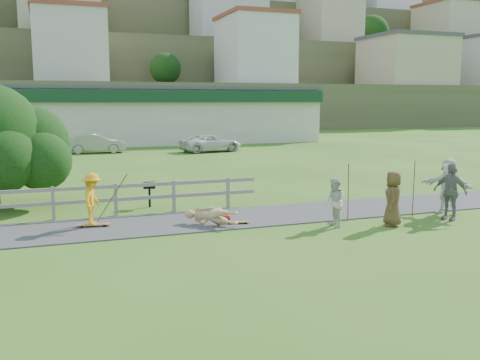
{
  "coord_description": "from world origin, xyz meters",
  "views": [
    {
      "loc": [
        -4.05,
        -14.81,
        3.87
      ],
      "look_at": [
        2.0,
        2.0,
        1.2
      ],
      "focal_mm": 40.0,
      "sensor_mm": 36.0,
      "label": 1
    }
  ],
  "objects_px": {
    "car_white": "(211,143)",
    "spectator_a": "(334,203)",
    "skater_fallen": "(211,216)",
    "spectator_c": "(393,199)",
    "car_silver": "(96,143)",
    "spectator_d": "(448,186)",
    "bbq": "(150,195)",
    "spectator_b": "(450,192)",
    "skater_rider": "(93,202)"
  },
  "relations": [
    {
      "from": "spectator_d",
      "to": "bbq",
      "type": "relative_size",
      "value": 2.1
    },
    {
      "from": "skater_fallen",
      "to": "skater_rider",
      "type": "bearing_deg",
      "value": 116.11
    },
    {
      "from": "spectator_a",
      "to": "spectator_b",
      "type": "relative_size",
      "value": 0.82
    },
    {
      "from": "spectator_b",
      "to": "spectator_d",
      "type": "xyz_separation_m",
      "value": [
        0.56,
        0.74,
        0.04
      ]
    },
    {
      "from": "spectator_c",
      "to": "car_silver",
      "type": "distance_m",
      "value": 27.88
    },
    {
      "from": "spectator_a",
      "to": "car_white",
      "type": "bearing_deg",
      "value": -179.92
    },
    {
      "from": "car_white",
      "to": "bbq",
      "type": "distance_m",
      "value": 21.31
    },
    {
      "from": "spectator_d",
      "to": "car_silver",
      "type": "xyz_separation_m",
      "value": [
        -9.45,
        26.24,
        -0.26
      ]
    },
    {
      "from": "skater_fallen",
      "to": "spectator_c",
      "type": "distance_m",
      "value": 5.66
    },
    {
      "from": "skater_fallen",
      "to": "spectator_b",
      "type": "xyz_separation_m",
      "value": [
        7.58,
        -1.77,
        0.61
      ]
    },
    {
      "from": "spectator_a",
      "to": "car_silver",
      "type": "xyz_separation_m",
      "value": [
        -4.84,
        26.6,
        -0.06
      ]
    },
    {
      "from": "spectator_c",
      "to": "spectator_d",
      "type": "distance_m",
      "value": 2.95
    },
    {
      "from": "skater_fallen",
      "to": "spectator_b",
      "type": "height_order",
      "value": "spectator_b"
    },
    {
      "from": "spectator_c",
      "to": "car_silver",
      "type": "xyz_separation_m",
      "value": [
        -6.63,
        27.08,
        -0.15
      ]
    },
    {
      "from": "skater_rider",
      "to": "spectator_d",
      "type": "xyz_separation_m",
      "value": [
        11.59,
        -2.04,
        0.17
      ]
    },
    {
      "from": "spectator_a",
      "to": "skater_fallen",
      "type": "bearing_deg",
      "value": -103.53
    },
    {
      "from": "skater_fallen",
      "to": "car_white",
      "type": "distance_m",
      "value": 24.32
    },
    {
      "from": "bbq",
      "to": "skater_rider",
      "type": "bearing_deg",
      "value": -118.67
    },
    {
      "from": "skater_rider",
      "to": "car_silver",
      "type": "distance_m",
      "value": 24.29
    },
    {
      "from": "spectator_a",
      "to": "bbq",
      "type": "height_order",
      "value": "spectator_a"
    },
    {
      "from": "spectator_b",
      "to": "spectator_c",
      "type": "distance_m",
      "value": 2.27
    },
    {
      "from": "skater_fallen",
      "to": "spectator_c",
      "type": "xyz_separation_m",
      "value": [
        5.31,
        -1.87,
        0.54
      ]
    },
    {
      "from": "skater_fallen",
      "to": "spectator_c",
      "type": "height_order",
      "value": "spectator_c"
    },
    {
      "from": "spectator_b",
      "to": "spectator_c",
      "type": "relative_size",
      "value": 1.08
    },
    {
      "from": "spectator_d",
      "to": "spectator_b",
      "type": "bearing_deg",
      "value": -61.62
    },
    {
      "from": "spectator_b",
      "to": "bbq",
      "type": "height_order",
      "value": "spectator_b"
    },
    {
      "from": "bbq",
      "to": "skater_fallen",
      "type": "bearing_deg",
      "value": -59.64
    },
    {
      "from": "spectator_b",
      "to": "spectator_d",
      "type": "height_order",
      "value": "spectator_d"
    },
    {
      "from": "skater_rider",
      "to": "bbq",
      "type": "xyz_separation_m",
      "value": [
        2.21,
        2.62,
        -0.34
      ]
    },
    {
      "from": "car_white",
      "to": "spectator_a",
      "type": "bearing_deg",
      "value": 162.26
    },
    {
      "from": "car_silver",
      "to": "bbq",
      "type": "height_order",
      "value": "car_silver"
    },
    {
      "from": "spectator_b",
      "to": "bbq",
      "type": "relative_size",
      "value": 2.02
    },
    {
      "from": "skater_rider",
      "to": "spectator_c",
      "type": "relative_size",
      "value": 0.93
    },
    {
      "from": "spectator_a",
      "to": "car_white",
      "type": "relative_size",
      "value": 0.33
    },
    {
      "from": "car_white",
      "to": "bbq",
      "type": "xyz_separation_m",
      "value": [
        -8.24,
        -19.66,
        -0.19
      ]
    },
    {
      "from": "spectator_a",
      "to": "bbq",
      "type": "distance_m",
      "value": 6.94
    },
    {
      "from": "skater_rider",
      "to": "spectator_a",
      "type": "distance_m",
      "value": 7.38
    },
    {
      "from": "spectator_d",
      "to": "car_white",
      "type": "xyz_separation_m",
      "value": [
        -1.15,
        24.32,
        -0.31
      ]
    },
    {
      "from": "spectator_c",
      "to": "skater_fallen",
      "type": "bearing_deg",
      "value": -76.03
    },
    {
      "from": "spectator_c",
      "to": "spectator_d",
      "type": "height_order",
      "value": "spectator_d"
    },
    {
      "from": "car_white",
      "to": "bbq",
      "type": "height_order",
      "value": "car_white"
    },
    {
      "from": "spectator_c",
      "to": "car_white",
      "type": "distance_m",
      "value": 25.22
    },
    {
      "from": "spectator_b",
      "to": "car_white",
      "type": "bearing_deg",
      "value": 155.81
    },
    {
      "from": "spectator_d",
      "to": "bbq",
      "type": "height_order",
      "value": "spectator_d"
    },
    {
      "from": "spectator_a",
      "to": "bbq",
      "type": "bearing_deg",
      "value": -128.43
    },
    {
      "from": "spectator_b",
      "to": "spectator_c",
      "type": "bearing_deg",
      "value": -112.92
    },
    {
      "from": "skater_rider",
      "to": "car_silver",
      "type": "xyz_separation_m",
      "value": [
        2.14,
        24.19,
        -0.09
      ]
    },
    {
      "from": "spectator_b",
      "to": "car_silver",
      "type": "height_order",
      "value": "spectator_b"
    },
    {
      "from": "skater_rider",
      "to": "car_white",
      "type": "height_order",
      "value": "skater_rider"
    },
    {
      "from": "car_silver",
      "to": "skater_fallen",
      "type": "bearing_deg",
      "value": -173.35
    }
  ]
}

